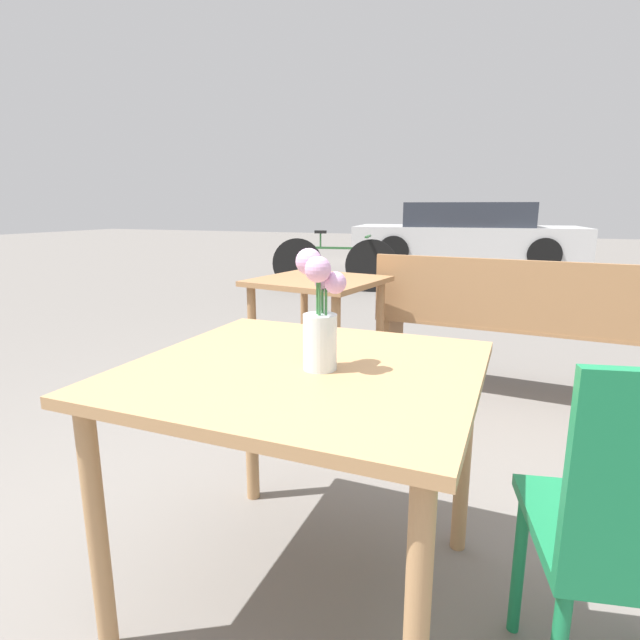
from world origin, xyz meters
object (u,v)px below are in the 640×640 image
Objects in this scene: flower_vase at (320,318)px; bench_near at (539,324)px; table_back at (318,302)px; table_front at (305,397)px; bicycle at (334,264)px; parked_car at (466,235)px.

flower_vase reaches higher than bench_near.
table_back is at bearing -162.23° from bench_near.
table_back reaches higher than table_front.
bench_near is 2.49× the size of table_back.
table_front is at bearing -69.31° from table_back.
bicycle is at bearing 108.84° from table_back.
bicycle is 4.37m from parked_car.
table_back is at bearing -90.27° from parked_car.
flower_vase is at bearing -107.53° from bench_near.
bicycle is at bearing -107.68° from parked_car.
parked_car reaches higher than table_front.
bench_near is (0.66, 1.89, -0.15)m from table_front.
bicycle reaches higher than table_back.
parked_car is at bearing 93.21° from table_front.
bench_near is (0.60, 1.91, -0.38)m from flower_vase.
table_back is at bearing 112.18° from flower_vase.
bicycle is (-2.51, 3.39, -0.10)m from bench_near.
table_front is 2.92× the size of flower_vase.
parked_car is at bearing 89.73° from table_back.
flower_vase is 0.41× the size of table_back.
bicycle is (-1.29, 3.78, -0.22)m from table_back.
table_front is 0.48× the size of bench_near.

